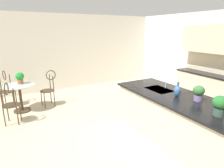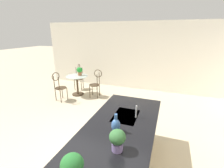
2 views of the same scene
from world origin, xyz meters
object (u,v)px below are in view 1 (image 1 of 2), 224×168
object	(u,v)px
potted_plant_counter_far	(220,105)
chair_toward_desk	(49,87)
chair_by_island	(10,101)
potted_plant_on_table	(20,77)
chair_near_window	(7,87)
potted_plant_counter_near	(199,92)
bistro_table	(20,95)
vase_on_counter	(177,91)

from	to	relation	value
potted_plant_counter_far	chair_toward_desk	bearing A→B (deg)	-156.99
chair_by_island	potted_plant_on_table	bearing A→B (deg)	159.69
chair_near_window	potted_plant_counter_near	distance (m)	4.99
bistro_table	chair_near_window	xyz separation A→B (m)	(-0.59, -0.29, 0.13)
bistro_table	chair_toward_desk	distance (m)	0.77
chair_near_window	vase_on_counter	world-z (taller)	vase_on_counter
chair_near_window	vase_on_counter	xyz separation A→B (m)	(3.61, 2.85, 0.46)
chair_near_window	potted_plant_counter_near	bearing A→B (deg)	37.06
chair_near_window	potted_plant_on_table	world-z (taller)	potted_plant_on_table
chair_by_island	chair_near_window	bearing A→B (deg)	-178.68
chair_by_island	potted_plant_counter_near	xyz separation A→B (m)	(2.65, 2.96, 0.51)
potted_plant_counter_near	potted_plant_on_table	bearing A→B (deg)	-142.86
chair_near_window	vase_on_counter	size ratio (longest dim) A/B	3.62
vase_on_counter	potted_plant_counter_far	bearing A→B (deg)	-7.82
potted_plant_on_table	potted_plant_counter_far	world-z (taller)	potted_plant_counter_far
chair_toward_desk	potted_plant_on_table	world-z (taller)	potted_plant_on_table
bistro_table	chair_toward_desk	size ratio (longest dim) A/B	0.77
chair_toward_desk	potted_plant_on_table	distance (m)	0.79
potted_plant_counter_near	bistro_table	bearing A→B (deg)	-141.25
chair_by_island	potted_plant_counter_near	distance (m)	4.01
chair_toward_desk	potted_plant_counter_far	bearing A→B (deg)	23.01
potted_plant_counter_near	vase_on_counter	world-z (taller)	vase_on_counter
potted_plant_counter_far	bistro_table	bearing A→B (deg)	-148.08
chair_near_window	potted_plant_counter_far	size ratio (longest dim) A/B	3.37
bistro_table	potted_plant_counter_far	world-z (taller)	potted_plant_counter_far
chair_by_island	vase_on_counter	bearing A→B (deg)	50.83
chair_near_window	chair_by_island	world-z (taller)	same
chair_near_window	potted_plant_on_table	bearing A→B (deg)	36.48
potted_plant_counter_near	chair_toward_desk	bearing A→B (deg)	-150.30
chair_near_window	chair_toward_desk	xyz separation A→B (m)	(0.56, 1.05, 0.00)
chair_near_window	potted_plant_on_table	xyz separation A→B (m)	(0.47, 0.34, 0.34)
chair_toward_desk	potted_plant_on_table	size ratio (longest dim) A/B	3.39
chair_toward_desk	potted_plant_on_table	xyz separation A→B (m)	(-0.09, -0.71, 0.34)
bistro_table	potted_plant_counter_near	bearing A→B (deg)	38.75
chair_by_island	vase_on_counter	xyz separation A→B (m)	(2.30, 2.82, 0.46)
chair_by_island	vase_on_counter	size ratio (longest dim) A/B	3.62
chair_near_window	chair_by_island	distance (m)	1.31
bistro_table	potted_plant_counter_far	xyz separation A→B (m)	(3.92, 2.44, 0.65)
vase_on_counter	potted_plant_on_table	bearing A→B (deg)	-141.43
potted_plant_counter_far	vase_on_counter	world-z (taller)	potted_plant_counter_far
potted_plant_on_table	vase_on_counter	size ratio (longest dim) A/B	1.07
chair_near_window	chair_toward_desk	distance (m)	1.19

